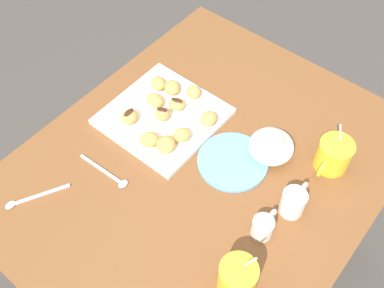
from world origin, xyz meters
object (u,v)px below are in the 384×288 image
at_px(saucer_sky_left, 233,161).
at_px(beignet_3, 129,117).
at_px(beignet_10, 182,135).
at_px(beignet_5, 155,100).
at_px(coffee_mug_yellow_right, 237,279).
at_px(beignet_8, 209,119).
at_px(dining_table, 203,188).
at_px(beignet_7, 166,144).
at_px(ice_cream_bowl, 272,145).
at_px(pastry_plate_square, 163,116).
at_px(chocolate_sauce_pitcher, 263,226).
at_px(beignet_2, 172,87).
at_px(cream_pitcher_white, 294,201).
at_px(coffee_mug_yellow_left, 334,154).
at_px(beignet_6, 194,92).
at_px(beignet_4, 177,104).
at_px(beignet_0, 158,83).
at_px(beignet_1, 162,114).
at_px(beignet_9, 149,139).

relative_size(saucer_sky_left, beignet_3, 3.68).
bearing_deg(beignet_10, beignet_5, -108.74).
distance_m(coffee_mug_yellow_right, beignet_3, 0.54).
relative_size(beignet_5, beignet_8, 1.06).
xyz_separation_m(dining_table, beignet_7, (0.03, -0.10, 0.16)).
xyz_separation_m(ice_cream_bowl, beignet_3, (0.16, -0.36, -0.00)).
bearing_deg(pastry_plate_square, beignet_8, 116.05).
bearing_deg(saucer_sky_left, beignet_8, -114.27).
distance_m(pastry_plate_square, coffee_mug_yellow_right, 0.52).
distance_m(saucer_sky_left, beignet_8, 0.14).
relative_size(chocolate_sauce_pitcher, beignet_2, 1.67).
bearing_deg(beignet_8, cream_pitcher_white, 76.26).
distance_m(beignet_2, beignet_3, 0.16).
bearing_deg(saucer_sky_left, beignet_2, -106.47).
bearing_deg(chocolate_sauce_pitcher, pastry_plate_square, -105.86).
bearing_deg(pastry_plate_square, ice_cream_bowl, 106.10).
distance_m(beignet_5, beignet_10, 0.15).
bearing_deg(chocolate_sauce_pitcher, coffee_mug_yellow_left, 173.91).
bearing_deg(coffee_mug_yellow_right, beignet_10, -123.87).
bearing_deg(beignet_6, saucer_sky_left, 63.97).
bearing_deg(beignet_6, beignet_4, -7.63).
relative_size(chocolate_sauce_pitcher, beignet_8, 1.79).
bearing_deg(cream_pitcher_white, ice_cream_bowl, -128.92).
height_order(coffee_mug_yellow_left, coffee_mug_yellow_right, coffee_mug_yellow_right).
bearing_deg(beignet_0, beignet_4, 74.25).
distance_m(cream_pitcher_white, beignet_0, 0.53).
xyz_separation_m(dining_table, beignet_8, (-0.11, -0.07, 0.16)).
height_order(beignet_4, beignet_7, beignet_7).
bearing_deg(beignet_5, saucer_sky_left, 87.22).
bearing_deg(beignet_8, beignet_3, -52.30).
height_order(beignet_1, beignet_6, same).
height_order(ice_cream_bowl, beignet_2, ice_cream_bowl).
bearing_deg(dining_table, beignet_5, -106.22).
bearing_deg(coffee_mug_yellow_left, coffee_mug_yellow_right, 0.00).
height_order(saucer_sky_left, beignet_7, beignet_7).
bearing_deg(beignet_3, saucer_sky_left, 104.48).
bearing_deg(cream_pitcher_white, beignet_6, -107.31).
height_order(cream_pitcher_white, beignet_1, cream_pitcher_white).
distance_m(coffee_mug_yellow_right, beignet_0, 0.63).
bearing_deg(beignet_9, cream_pitcher_white, 101.18).
distance_m(dining_table, beignet_6, 0.28).
height_order(coffee_mug_yellow_right, beignet_3, coffee_mug_yellow_right).
relative_size(beignet_2, beignet_6, 1.25).
bearing_deg(coffee_mug_yellow_left, beignet_5, -73.69).
height_order(beignet_2, beignet_5, beignet_5).
bearing_deg(beignet_7, beignet_4, -151.12).
distance_m(saucer_sky_left, beignet_1, 0.24).
bearing_deg(saucer_sky_left, cream_pitcher_white, 83.68).
bearing_deg(coffee_mug_yellow_right, dining_table, -129.67).
height_order(beignet_2, beignet_6, beignet_6).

